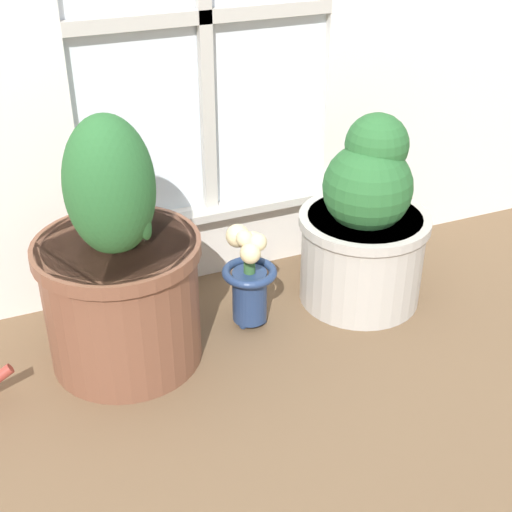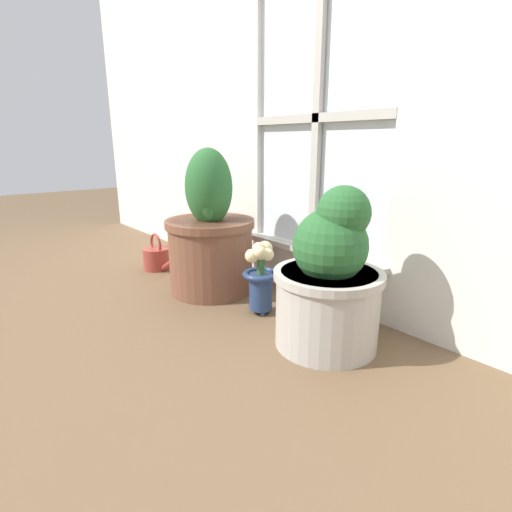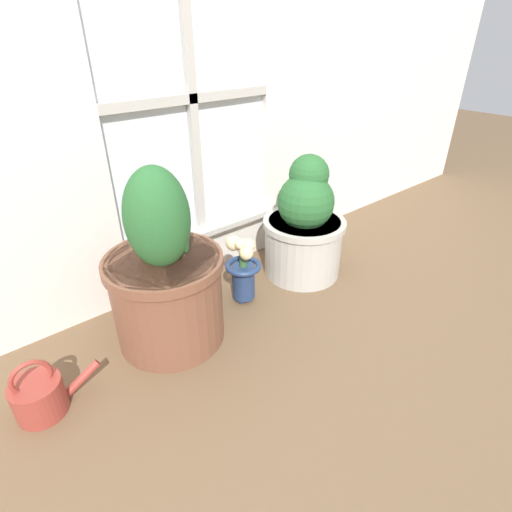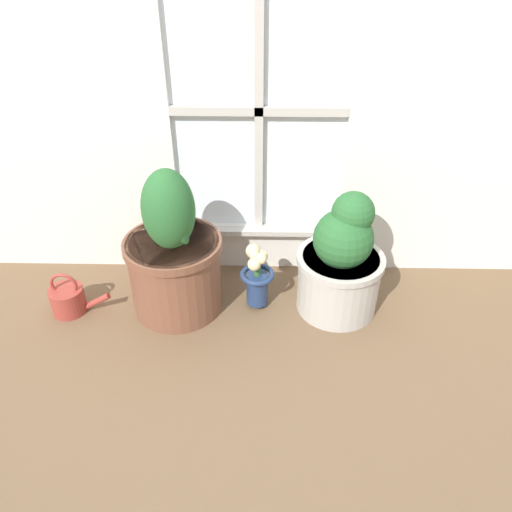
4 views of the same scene
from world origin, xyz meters
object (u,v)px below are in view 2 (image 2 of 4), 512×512
object	(u,v)px
potted_plant_left	(210,239)
potted_plant_right	(329,281)
watering_can	(157,258)
flower_vase	(261,276)

from	to	relation	value
potted_plant_left	potted_plant_right	size ratio (longest dim) A/B	1.19
potted_plant_right	potted_plant_left	bearing A→B (deg)	-179.18
watering_can	flower_vase	bearing A→B (deg)	4.06
potted_plant_right	flower_vase	xyz separation A→B (m)	(-0.35, -0.00, -0.07)
potted_plant_left	watering_can	distance (m)	0.50
potted_plant_left	watering_can	size ratio (longest dim) A/B	2.51
potted_plant_left	flower_vase	distance (m)	0.36
potted_plant_right	watering_can	size ratio (longest dim) A/B	2.10
potted_plant_left	flower_vase	bearing A→B (deg)	1.61
flower_vase	potted_plant_right	bearing A→B (deg)	0.04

